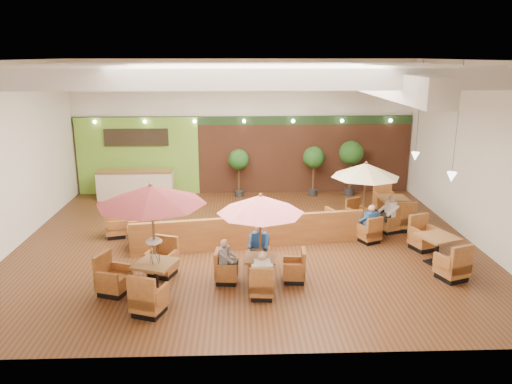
{
  "coord_description": "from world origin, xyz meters",
  "views": [
    {
      "loc": [
        -0.23,
        -14.53,
        5.65
      ],
      "look_at": [
        0.3,
        0.5,
        1.5
      ],
      "focal_mm": 35.0,
      "sensor_mm": 36.0,
      "label": 1
    }
  ],
  "objects_px": {
    "booth_divider": "(251,232)",
    "table_5": "(393,209)",
    "diner_2": "(226,256)",
    "table_0": "(150,216)",
    "table_2": "(365,184)",
    "table_4": "(437,250)",
    "topiary_2": "(351,155)",
    "diner_0": "(262,269)",
    "table_1": "(260,222)",
    "topiary_1": "(314,159)",
    "table_3": "(137,224)",
    "diner_3": "(370,219)",
    "topiary_0": "(239,162)",
    "diner_1": "(259,242)",
    "diner_4": "(390,210)",
    "service_counter": "(136,185)"
  },
  "relations": [
    {
      "from": "service_counter",
      "to": "table_0",
      "type": "distance_m",
      "value": 8.78
    },
    {
      "from": "booth_divider",
      "to": "topiary_1",
      "type": "relative_size",
      "value": 3.46
    },
    {
      "from": "service_counter",
      "to": "table_4",
      "type": "xyz_separation_m",
      "value": [
        9.67,
        -6.87,
        -0.19
      ]
    },
    {
      "from": "diner_1",
      "to": "diner_3",
      "type": "xyz_separation_m",
      "value": [
        3.51,
        1.83,
        -0.01
      ]
    },
    {
      "from": "diner_0",
      "to": "diner_1",
      "type": "xyz_separation_m",
      "value": [
        0.0,
        1.73,
        0.01
      ]
    },
    {
      "from": "booth_divider",
      "to": "topiary_2",
      "type": "relative_size",
      "value": 3.12
    },
    {
      "from": "table_4",
      "to": "diner_2",
      "type": "bearing_deg",
      "value": 169.01
    },
    {
      "from": "table_2",
      "to": "table_4",
      "type": "distance_m",
      "value": 3.21
    },
    {
      "from": "table_5",
      "to": "diner_0",
      "type": "distance_m",
      "value": 7.48
    },
    {
      "from": "table_2",
      "to": "diner_1",
      "type": "bearing_deg",
      "value": -166.08
    },
    {
      "from": "table_2",
      "to": "diner_2",
      "type": "distance_m",
      "value": 5.72
    },
    {
      "from": "table_2",
      "to": "topiary_1",
      "type": "relative_size",
      "value": 1.21
    },
    {
      "from": "table_1",
      "to": "diner_4",
      "type": "height_order",
      "value": "table_1"
    },
    {
      "from": "table_4",
      "to": "topiary_1",
      "type": "relative_size",
      "value": 1.43
    },
    {
      "from": "table_3",
      "to": "diner_3",
      "type": "xyz_separation_m",
      "value": [
        7.3,
        -0.74,
        0.3
      ]
    },
    {
      "from": "topiary_1",
      "to": "diner_4",
      "type": "distance_m",
      "value": 4.93
    },
    {
      "from": "booth_divider",
      "to": "table_5",
      "type": "height_order",
      "value": "table_5"
    },
    {
      "from": "table_4",
      "to": "diner_3",
      "type": "bearing_deg",
      "value": 110.12
    },
    {
      "from": "table_0",
      "to": "topiary_1",
      "type": "height_order",
      "value": "table_0"
    },
    {
      "from": "service_counter",
      "to": "table_1",
      "type": "xyz_separation_m",
      "value": [
        4.69,
        -7.88,
        1.05
      ]
    },
    {
      "from": "table_1",
      "to": "diner_1",
      "type": "xyz_separation_m",
      "value": [
        -0.0,
        0.86,
        -0.88
      ]
    },
    {
      "from": "diner_2",
      "to": "table_1",
      "type": "bearing_deg",
      "value": 100.79
    },
    {
      "from": "booth_divider",
      "to": "diner_0",
      "type": "relative_size",
      "value": 9.34
    },
    {
      "from": "service_counter",
      "to": "diner_1",
      "type": "distance_m",
      "value": 8.44
    },
    {
      "from": "diner_2",
      "to": "diner_3",
      "type": "height_order",
      "value": "diner_3"
    },
    {
      "from": "table_4",
      "to": "diner_1",
      "type": "relative_size",
      "value": 3.74
    },
    {
      "from": "table_4",
      "to": "diner_4",
      "type": "xyz_separation_m",
      "value": [
        -0.59,
        2.56,
        0.38
      ]
    },
    {
      "from": "diner_0",
      "to": "diner_3",
      "type": "bearing_deg",
      "value": 44.05
    },
    {
      "from": "table_5",
      "to": "diner_0",
      "type": "height_order",
      "value": "diner_0"
    },
    {
      "from": "topiary_2",
      "to": "topiary_0",
      "type": "bearing_deg",
      "value": 180.0
    },
    {
      "from": "service_counter",
      "to": "table_2",
      "type": "distance_m",
      "value": 9.33
    },
    {
      "from": "table_2",
      "to": "topiary_1",
      "type": "distance_m",
      "value": 4.62
    },
    {
      "from": "table_0",
      "to": "diner_0",
      "type": "height_order",
      "value": "table_0"
    },
    {
      "from": "table_5",
      "to": "diner_0",
      "type": "bearing_deg",
      "value": -132.13
    },
    {
      "from": "booth_divider",
      "to": "topiary_2",
      "type": "xyz_separation_m",
      "value": [
        4.25,
        5.7,
        1.21
      ]
    },
    {
      "from": "booth_divider",
      "to": "table_1",
      "type": "xyz_separation_m",
      "value": [
        0.19,
        -2.37,
        1.14
      ]
    },
    {
      "from": "booth_divider",
      "to": "topiary_0",
      "type": "height_order",
      "value": "topiary_0"
    },
    {
      "from": "diner_2",
      "to": "table_0",
      "type": "bearing_deg",
      "value": -62.28
    },
    {
      "from": "booth_divider",
      "to": "table_4",
      "type": "xyz_separation_m",
      "value": [
        5.16,
        -1.37,
        -0.1
      ]
    },
    {
      "from": "table_4",
      "to": "topiary_2",
      "type": "height_order",
      "value": "topiary_2"
    },
    {
      "from": "service_counter",
      "to": "diner_4",
      "type": "relative_size",
      "value": 3.52
    },
    {
      "from": "booth_divider",
      "to": "topiary_2",
      "type": "distance_m",
      "value": 7.21
    },
    {
      "from": "table_3",
      "to": "diner_1",
      "type": "relative_size",
      "value": 3.35
    },
    {
      "from": "table_0",
      "to": "diner_3",
      "type": "bearing_deg",
      "value": 47.51
    },
    {
      "from": "topiary_0",
      "to": "diner_0",
      "type": "distance_m",
      "value": 8.99
    },
    {
      "from": "table_2",
      "to": "diner_3",
      "type": "distance_m",
      "value": 1.25
    },
    {
      "from": "table_2",
      "to": "diner_0",
      "type": "distance_m",
      "value": 5.72
    },
    {
      "from": "table_3",
      "to": "table_4",
      "type": "distance_m",
      "value": 9.09
    },
    {
      "from": "diner_0",
      "to": "table_3",
      "type": "bearing_deg",
      "value": 130.02
    },
    {
      "from": "table_3",
      "to": "diner_4",
      "type": "xyz_separation_m",
      "value": [
        8.17,
        0.13,
        0.33
      ]
    }
  ]
}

